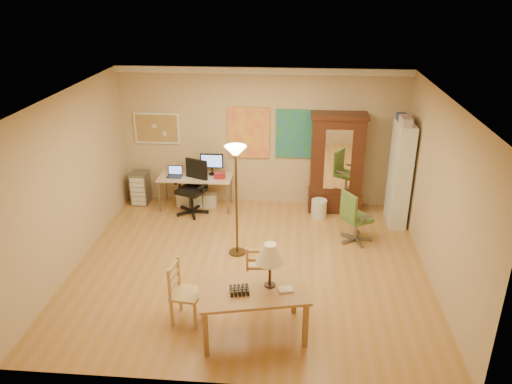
# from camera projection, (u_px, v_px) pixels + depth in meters

# --- Properties ---
(floor) EXTENTS (5.50, 5.50, 0.00)m
(floor) POSITION_uv_depth(u_px,v_px,m) (250.00, 266.00, 7.91)
(floor) COLOR #AD7C3D
(floor) RESTS_ON ground
(crown_molding) EXTENTS (5.50, 0.08, 0.12)m
(crown_molding) POSITION_uv_depth(u_px,v_px,m) (262.00, 71.00, 9.11)
(crown_molding) COLOR white
(crown_molding) RESTS_ON floor
(corkboard) EXTENTS (0.90, 0.04, 0.62)m
(corkboard) POSITION_uv_depth(u_px,v_px,m) (157.00, 128.00, 9.73)
(corkboard) COLOR #A0874B
(corkboard) RESTS_ON floor
(art_panel_left) EXTENTS (0.80, 0.04, 1.00)m
(art_panel_left) POSITION_uv_depth(u_px,v_px,m) (249.00, 133.00, 9.61)
(art_panel_left) COLOR yellow
(art_panel_left) RESTS_ON floor
(art_panel_right) EXTENTS (0.75, 0.04, 0.95)m
(art_panel_right) POSITION_uv_depth(u_px,v_px,m) (295.00, 134.00, 9.54)
(art_panel_right) COLOR teal
(art_panel_right) RESTS_ON floor
(dining_table) EXTENTS (1.48, 1.07, 1.26)m
(dining_table) POSITION_uv_depth(u_px,v_px,m) (259.00, 279.00, 6.14)
(dining_table) COLOR #905B2F
(dining_table) RESTS_ON floor
(ladder_chair_back) EXTENTS (0.43, 0.41, 0.85)m
(ladder_chair_back) POSITION_uv_depth(u_px,v_px,m) (259.00, 272.00, 7.03)
(ladder_chair_back) COLOR #AB7A4E
(ladder_chair_back) RESTS_ON floor
(ladder_chair_left) EXTENTS (0.42, 0.43, 0.84)m
(ladder_chair_left) POSITION_uv_depth(u_px,v_px,m) (185.00, 294.00, 6.54)
(ladder_chair_left) COLOR #AB7A4E
(ladder_chair_left) RESTS_ON floor
(torchiere_lamp) EXTENTS (0.34, 0.34, 1.86)m
(torchiere_lamp) POSITION_uv_depth(u_px,v_px,m) (236.00, 169.00, 7.69)
(torchiere_lamp) COLOR #45351B
(torchiere_lamp) RESTS_ON floor
(computer_desk) EXTENTS (1.42, 0.62, 1.08)m
(computer_desk) POSITION_uv_depth(u_px,v_px,m) (198.00, 188.00, 9.82)
(computer_desk) COLOR tan
(computer_desk) RESTS_ON floor
(office_chair_black) EXTENTS (0.64, 0.64, 1.04)m
(office_chair_black) POSITION_uv_depth(u_px,v_px,m) (193.00, 200.00, 9.59)
(office_chair_black) COLOR black
(office_chair_black) RESTS_ON floor
(office_chair_green) EXTENTS (0.58, 0.58, 0.93)m
(office_chair_green) POSITION_uv_depth(u_px,v_px,m) (355.00, 228.00, 8.56)
(office_chair_green) COLOR slate
(office_chair_green) RESTS_ON floor
(drawer_cart) EXTENTS (0.33, 0.39, 0.65)m
(drawer_cart) POSITION_uv_depth(u_px,v_px,m) (140.00, 188.00, 9.99)
(drawer_cart) COLOR slate
(drawer_cart) RESTS_ON floor
(armoire) EXTENTS (1.04, 0.50, 1.92)m
(armoire) POSITION_uv_depth(u_px,v_px,m) (336.00, 169.00, 9.52)
(armoire) COLOR #31190D
(armoire) RESTS_ON floor
(bookshelf) EXTENTS (0.28, 0.76, 1.90)m
(bookshelf) POSITION_uv_depth(u_px,v_px,m) (400.00, 174.00, 8.99)
(bookshelf) COLOR white
(bookshelf) RESTS_ON floor
(wastebin) EXTENTS (0.29, 0.29, 0.36)m
(wastebin) POSITION_uv_depth(u_px,v_px,m) (319.00, 209.00, 9.43)
(wastebin) COLOR silver
(wastebin) RESTS_ON floor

